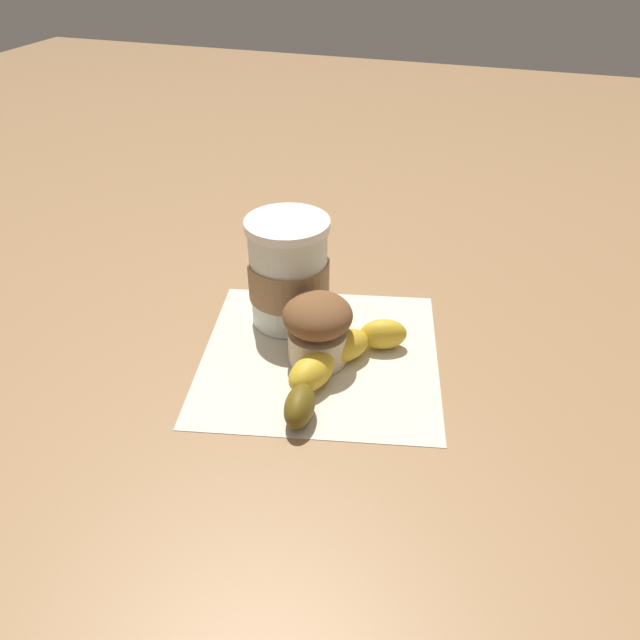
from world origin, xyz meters
TOP-DOWN VIEW (x-y plane):
  - ground_plane at (0.00, 0.00)m, footprint 3.00×3.00m
  - paper_napkin at (0.00, 0.00)m, footprint 0.32×0.32m
  - coffee_cup at (-0.06, 0.06)m, footprint 0.10×0.10m
  - muffin at (0.00, -0.01)m, footprint 0.08×0.08m
  - banana at (0.03, -0.03)m, footprint 0.11×0.19m

SIDE VIEW (x-z plane):
  - ground_plane at x=0.00m, z-range 0.00..0.00m
  - paper_napkin at x=0.00m, z-range 0.00..0.00m
  - banana at x=0.03m, z-range 0.00..0.04m
  - muffin at x=0.00m, z-range 0.00..0.09m
  - coffee_cup at x=-0.06m, z-range 0.00..0.13m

